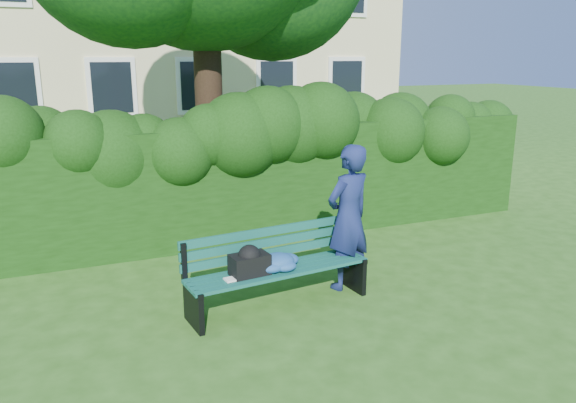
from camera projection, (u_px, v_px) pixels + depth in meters
name	position (u px, v px, depth m)	size (l,w,h in m)	color
ground	(306.00, 284.00, 7.23)	(80.00, 80.00, 0.00)	#2A5517
hedge	(249.00, 181.00, 8.96)	(10.00, 1.00, 1.80)	#12330B
park_bench	(272.00, 266.00, 6.46)	(2.23, 0.78, 0.89)	#0F4D43
man_reading	(348.00, 218.00, 6.92)	(0.67, 0.44, 1.82)	#162050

